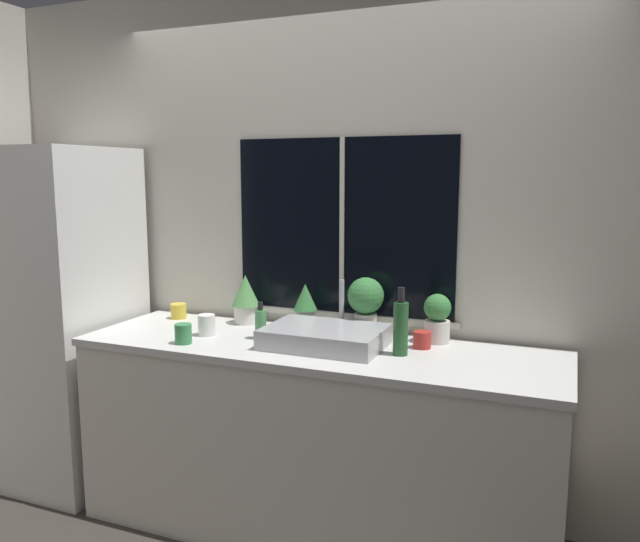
{
  "coord_description": "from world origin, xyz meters",
  "views": [
    {
      "loc": [
        1.09,
        -2.26,
        1.71
      ],
      "look_at": [
        0.03,
        0.33,
        1.28
      ],
      "focal_mm": 35.0,
      "sensor_mm": 36.0,
      "label": 1
    }
  ],
  "objects_px": {
    "mug_green": "(183,334)",
    "mug_white": "(207,325)",
    "potted_plant_center_left": "(305,305)",
    "bottle_tall": "(401,327)",
    "potted_plant_far_left": "(246,297)",
    "mug_red": "(422,340)",
    "potted_plant_center_right": "(366,301)",
    "sink": "(325,336)",
    "soap_bottle": "(261,324)",
    "potted_plant_far_right": "(437,318)",
    "mug_yellow": "(178,311)",
    "refrigerator": "(67,318)"
  },
  "relations": [
    {
      "from": "sink",
      "to": "soap_bottle",
      "type": "relative_size",
      "value": 2.98
    },
    {
      "from": "soap_bottle",
      "to": "potted_plant_center_right",
      "type": "bearing_deg",
      "value": 30.42
    },
    {
      "from": "mug_green",
      "to": "mug_white",
      "type": "distance_m",
      "value": 0.17
    },
    {
      "from": "potted_plant_far_left",
      "to": "mug_red",
      "type": "xyz_separation_m",
      "value": [
        0.98,
        -0.12,
        -0.1
      ]
    },
    {
      "from": "mug_red",
      "to": "soap_bottle",
      "type": "bearing_deg",
      "value": -169.77
    },
    {
      "from": "potted_plant_far_left",
      "to": "mug_red",
      "type": "bearing_deg",
      "value": -7.21
    },
    {
      "from": "potted_plant_far_left",
      "to": "mug_yellow",
      "type": "relative_size",
      "value": 3.02
    },
    {
      "from": "sink",
      "to": "potted_plant_center_left",
      "type": "xyz_separation_m",
      "value": [
        -0.21,
        0.26,
        0.08
      ]
    },
    {
      "from": "mug_white",
      "to": "mug_red",
      "type": "height_order",
      "value": "mug_white"
    },
    {
      "from": "potted_plant_far_right",
      "to": "mug_red",
      "type": "height_order",
      "value": "potted_plant_far_right"
    },
    {
      "from": "refrigerator",
      "to": "mug_red",
      "type": "distance_m",
      "value": 1.97
    },
    {
      "from": "potted_plant_far_left",
      "to": "bottle_tall",
      "type": "height_order",
      "value": "bottle_tall"
    },
    {
      "from": "potted_plant_center_left",
      "to": "mug_red",
      "type": "height_order",
      "value": "potted_plant_center_left"
    },
    {
      "from": "refrigerator",
      "to": "potted_plant_center_left",
      "type": "xyz_separation_m",
      "value": [
        1.32,
        0.27,
        0.13
      ]
    },
    {
      "from": "refrigerator",
      "to": "potted_plant_far_left",
      "type": "xyz_separation_m",
      "value": [
        0.98,
        0.27,
        0.14
      ]
    },
    {
      "from": "potted_plant_far_left",
      "to": "mug_red",
      "type": "relative_size",
      "value": 3.22
    },
    {
      "from": "refrigerator",
      "to": "potted_plant_center_right",
      "type": "distance_m",
      "value": 1.68
    },
    {
      "from": "bottle_tall",
      "to": "potted_plant_center_left",
      "type": "bearing_deg",
      "value": 154.89
    },
    {
      "from": "refrigerator",
      "to": "potted_plant_far_right",
      "type": "distance_m",
      "value": 2.02
    },
    {
      "from": "potted_plant_center_left",
      "to": "soap_bottle",
      "type": "relative_size",
      "value": 1.3
    },
    {
      "from": "bottle_tall",
      "to": "mug_green",
      "type": "bearing_deg",
      "value": -168.39
    },
    {
      "from": "sink",
      "to": "mug_white",
      "type": "xyz_separation_m",
      "value": [
        -0.61,
        -0.04,
        0.01
      ]
    },
    {
      "from": "sink",
      "to": "mug_yellow",
      "type": "distance_m",
      "value": 0.98
    },
    {
      "from": "refrigerator",
      "to": "mug_green",
      "type": "distance_m",
      "value": 0.93
    },
    {
      "from": "refrigerator",
      "to": "potted_plant_far_left",
      "type": "height_order",
      "value": "refrigerator"
    },
    {
      "from": "potted_plant_center_right",
      "to": "mug_white",
      "type": "distance_m",
      "value": 0.79
    },
    {
      "from": "potted_plant_center_right",
      "to": "mug_yellow",
      "type": "height_order",
      "value": "potted_plant_center_right"
    },
    {
      "from": "potted_plant_far_right",
      "to": "mug_red",
      "type": "xyz_separation_m",
      "value": [
        -0.04,
        -0.12,
        -0.08
      ]
    },
    {
      "from": "potted_plant_center_right",
      "to": "mug_white",
      "type": "relative_size",
      "value": 2.77
    },
    {
      "from": "potted_plant_far_left",
      "to": "potted_plant_center_left",
      "type": "relative_size",
      "value": 1.1
    },
    {
      "from": "potted_plant_far_right",
      "to": "potted_plant_center_right",
      "type": "bearing_deg",
      "value": 180.0
    },
    {
      "from": "soap_bottle",
      "to": "mug_white",
      "type": "xyz_separation_m",
      "value": [
        -0.28,
        -0.04,
        -0.02
      ]
    },
    {
      "from": "mug_red",
      "to": "potted_plant_center_left",
      "type": "bearing_deg",
      "value": 168.94
    },
    {
      "from": "mug_red",
      "to": "potted_plant_far_right",
      "type": "bearing_deg",
      "value": 71.69
    },
    {
      "from": "mug_red",
      "to": "sink",
      "type": "bearing_deg",
      "value": -161.9
    },
    {
      "from": "potted_plant_center_right",
      "to": "mug_green",
      "type": "bearing_deg",
      "value": -147.54
    },
    {
      "from": "potted_plant_center_left",
      "to": "potted_plant_center_right",
      "type": "bearing_deg",
      "value": 0.0
    },
    {
      "from": "potted_plant_far_left",
      "to": "potted_plant_far_right",
      "type": "distance_m",
      "value": 1.02
    },
    {
      "from": "potted_plant_far_right",
      "to": "mug_green",
      "type": "relative_size",
      "value": 2.48
    },
    {
      "from": "soap_bottle",
      "to": "mug_green",
      "type": "relative_size",
      "value": 1.94
    },
    {
      "from": "potted_plant_far_right",
      "to": "refrigerator",
      "type": "bearing_deg",
      "value": -172.39
    },
    {
      "from": "potted_plant_center_left",
      "to": "bottle_tall",
      "type": "distance_m",
      "value": 0.63
    },
    {
      "from": "sink",
      "to": "soap_bottle",
      "type": "bearing_deg",
      "value": 179.8
    },
    {
      "from": "potted_plant_far_left",
      "to": "mug_red",
      "type": "distance_m",
      "value": 1.0
    },
    {
      "from": "sink",
      "to": "potted_plant_center_right",
      "type": "relative_size",
      "value": 1.87
    },
    {
      "from": "potted_plant_far_left",
      "to": "potted_plant_far_right",
      "type": "height_order",
      "value": "potted_plant_far_left"
    },
    {
      "from": "potted_plant_center_left",
      "to": "bottle_tall",
      "type": "relative_size",
      "value": 0.78
    },
    {
      "from": "potted_plant_far_left",
      "to": "soap_bottle",
      "type": "height_order",
      "value": "potted_plant_far_left"
    },
    {
      "from": "refrigerator",
      "to": "mug_yellow",
      "type": "height_order",
      "value": "refrigerator"
    },
    {
      "from": "potted_plant_far_left",
      "to": "potted_plant_far_right",
      "type": "bearing_deg",
      "value": 0.0
    }
  ]
}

